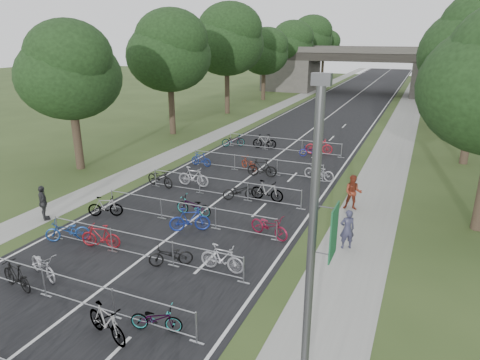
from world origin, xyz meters
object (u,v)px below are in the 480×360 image
(pedestrian_b, at_px, (353,193))
(overpass_bridge, at_px, (362,70))
(pedestrian_a, at_px, (347,229))
(lamppost, at_px, (312,270))
(pedestrian_c, at_px, (43,203))

(pedestrian_b, bearing_deg, overpass_bridge, 91.20)
(overpass_bridge, relative_size, pedestrian_a, 17.30)
(lamppost, bearing_deg, pedestrian_b, 95.04)
(overpass_bridge, xyz_separation_m, pedestrian_a, (7.60, -53.46, -2.64))
(pedestrian_b, relative_size, pedestrian_c, 1.05)
(lamppost, relative_size, pedestrian_b, 4.32)
(lamppost, bearing_deg, pedestrian_a, 94.35)
(pedestrian_a, height_order, pedestrian_b, pedestrian_b)
(overpass_bridge, xyz_separation_m, lamppost, (8.33, -63.00, 0.75))
(pedestrian_b, bearing_deg, lamppost, -92.00)
(lamppost, height_order, pedestrian_b, lamppost)
(overpass_bridge, bearing_deg, pedestrian_c, -96.87)
(lamppost, distance_m, pedestrian_c, 16.82)
(overpass_bridge, xyz_separation_m, pedestrian_c, (-6.80, -56.48, -2.63))
(pedestrian_a, bearing_deg, pedestrian_b, -112.81)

